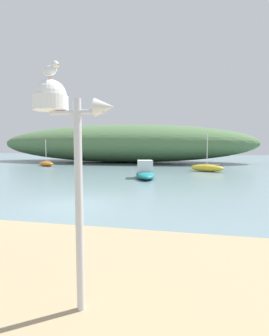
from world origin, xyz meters
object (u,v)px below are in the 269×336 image
(seagull_on_radar, at_px, (51,69))
(sailboat_outer_mooring, at_px, (207,168))
(motorboat_east_reach, at_px, (145,172))
(mast_structure, at_px, (61,121))
(sailboat_by_sandbar, at_px, (46,164))

(seagull_on_radar, height_order, sailboat_outer_mooring, sailboat_outer_mooring)
(sailboat_outer_mooring, height_order, motorboat_east_reach, sailboat_outer_mooring)
(seagull_on_radar, relative_size, motorboat_east_reach, 0.09)
(mast_structure, distance_m, seagull_on_radar, 0.77)
(mast_structure, distance_m, sailboat_by_sandbar, 31.17)
(mast_structure, bearing_deg, motorboat_east_reach, 95.57)
(sailboat_by_sandbar, bearing_deg, mast_structure, -58.83)
(mast_structure, xyz_separation_m, sailboat_outer_mooring, (3.56, 23.91, -2.75))
(seagull_on_radar, height_order, sailboat_by_sandbar, seagull_on_radar)
(sailboat_outer_mooring, bearing_deg, motorboat_east_reach, -129.05)
(seagull_on_radar, xyz_separation_m, sailboat_outer_mooring, (3.70, 23.91, -3.51))
(seagull_on_radar, bearing_deg, motorboat_east_reach, 95.11)
(sailboat_outer_mooring, bearing_deg, sailboat_by_sandbar, 172.29)
(motorboat_east_reach, bearing_deg, mast_structure, -84.43)
(mast_structure, relative_size, sailboat_outer_mooring, 0.85)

